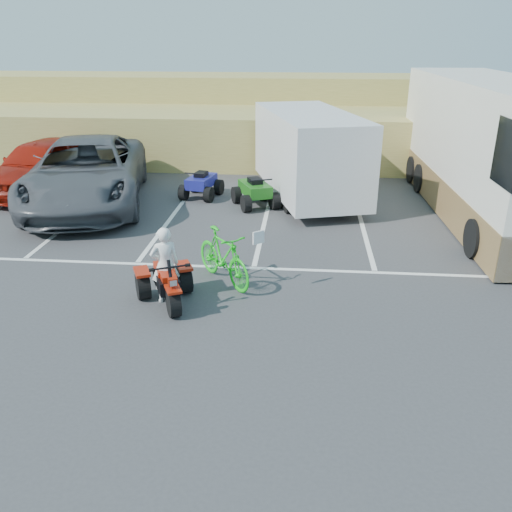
# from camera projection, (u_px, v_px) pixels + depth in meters

# --- Properties ---
(ground) EXTENTS (100.00, 100.00, 0.00)m
(ground) POSITION_uv_depth(u_px,v_px,m) (241.00, 320.00, 9.97)
(ground) COLOR #39393C
(ground) RESTS_ON ground
(parking_stripes) EXTENTS (28.00, 5.16, 0.01)m
(parking_stripes) POSITION_uv_depth(u_px,v_px,m) (294.00, 243.00, 13.64)
(parking_stripes) COLOR white
(parking_stripes) RESTS_ON ground
(grass_embankment) EXTENTS (40.00, 8.50, 3.10)m
(grass_embankment) POSITION_uv_depth(u_px,v_px,m) (282.00, 119.00, 23.68)
(grass_embankment) COLOR #9A8C46
(grass_embankment) RESTS_ON ground
(red_trike_atv) EXTENTS (1.64, 1.82, 0.97)m
(red_trike_atv) POSITION_uv_depth(u_px,v_px,m) (169.00, 304.00, 10.58)
(red_trike_atv) COLOR #A31D09
(red_trike_atv) RESTS_ON ground
(rider) EXTENTS (0.66, 0.57, 1.53)m
(rider) POSITION_uv_depth(u_px,v_px,m) (165.00, 265.00, 10.42)
(rider) COLOR white
(rider) RESTS_ON ground
(green_dirt_bike) EXTENTS (1.65, 1.83, 1.16)m
(green_dirt_bike) POSITION_uv_depth(u_px,v_px,m) (223.00, 257.00, 11.29)
(green_dirt_bike) COLOR #14BF19
(green_dirt_bike) RESTS_ON ground
(grey_pickup) EXTENTS (4.80, 7.62, 1.96)m
(grey_pickup) POSITION_uv_depth(u_px,v_px,m) (86.00, 173.00, 16.42)
(grey_pickup) COLOR #484A50
(grey_pickup) RESTS_ON ground
(red_car) EXTENTS (3.18, 5.43, 1.73)m
(red_car) POSITION_uv_depth(u_px,v_px,m) (43.00, 165.00, 17.86)
(red_car) COLOR #961408
(red_car) RESTS_ON ground
(cargo_trailer) EXTENTS (3.78, 6.15, 2.68)m
(cargo_trailer) POSITION_uv_depth(u_px,v_px,m) (309.00, 153.00, 16.86)
(cargo_trailer) COLOR silver
(cargo_trailer) RESTS_ON ground
(rv_motorhome) EXTENTS (2.97, 10.38, 3.70)m
(rv_motorhome) POSITION_uv_depth(u_px,v_px,m) (486.00, 158.00, 15.44)
(rv_motorhome) COLOR silver
(rv_motorhome) RESTS_ON ground
(quad_atv_blue) EXTENTS (1.30, 1.58, 0.92)m
(quad_atv_blue) POSITION_uv_depth(u_px,v_px,m) (202.00, 197.00, 17.47)
(quad_atv_blue) COLOR navy
(quad_atv_blue) RESTS_ON ground
(quad_atv_green) EXTENTS (1.61, 1.80, 0.97)m
(quad_atv_green) POSITION_uv_depth(u_px,v_px,m) (255.00, 206.00, 16.57)
(quad_atv_green) COLOR #1B6016
(quad_atv_green) RESTS_ON ground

